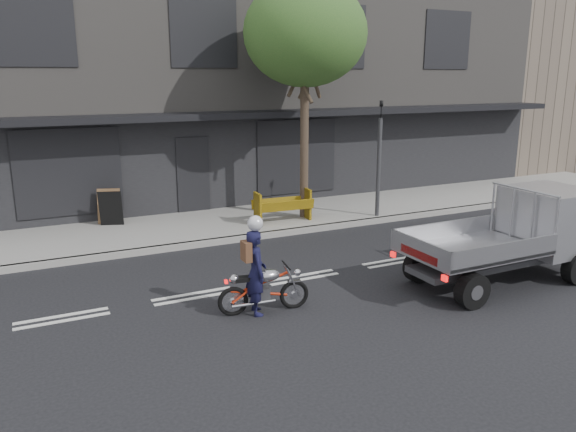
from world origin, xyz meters
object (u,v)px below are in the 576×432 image
(street_tree, at_px, (305,34))
(motorcycle, at_px, (264,288))
(rider, at_px, (256,272))
(flatbed_ute, at_px, (536,225))
(sandwich_board, at_px, (111,208))
(construction_barrier, at_px, (286,207))
(traffic_light_pole, at_px, (379,165))

(street_tree, relative_size, motorcycle, 3.98)
(rider, bearing_deg, flatbed_ute, -88.01)
(street_tree, bearing_deg, rider, -124.76)
(rider, distance_m, sandwich_board, 6.99)
(street_tree, xyz_separation_m, flatbed_ute, (2.29, -6.22, -4.16))
(motorcycle, distance_m, flatbed_ute, 6.02)
(flatbed_ute, xyz_separation_m, construction_barrier, (-3.07, 5.75, -0.51))
(motorcycle, relative_size, flatbed_ute, 0.40)
(rider, xyz_separation_m, sandwich_board, (-1.47, 6.83, -0.14))
(motorcycle, relative_size, construction_barrier, 1.02)
(traffic_light_pole, bearing_deg, rider, -141.45)
(flatbed_ute, height_order, sandwich_board, flatbed_ute)
(rider, height_order, construction_barrier, rider)
(traffic_light_pole, relative_size, construction_barrier, 2.12)
(motorcycle, height_order, flatbed_ute, flatbed_ute)
(sandwich_board, bearing_deg, traffic_light_pole, 2.36)
(street_tree, distance_m, flatbed_ute, 7.82)
(flatbed_ute, bearing_deg, sandwich_board, 134.53)
(rider, bearing_deg, construction_barrier, -21.99)
(construction_barrier, bearing_deg, traffic_light_pole, -7.90)
(construction_barrier, bearing_deg, flatbed_ute, -61.88)
(construction_barrier, bearing_deg, motorcycle, -119.72)
(traffic_light_pole, bearing_deg, construction_barrier, 172.10)
(street_tree, distance_m, motorcycle, 8.15)
(street_tree, relative_size, traffic_light_pole, 1.93)
(rider, bearing_deg, traffic_light_pole, -42.44)
(construction_barrier, distance_m, sandwich_board, 4.84)
(construction_barrier, height_order, sandwich_board, sandwich_board)
(traffic_light_pole, xyz_separation_m, flatbed_ute, (0.29, -5.37, -0.53))
(flatbed_ute, distance_m, construction_barrier, 6.54)
(street_tree, height_order, sandwich_board, street_tree)
(rider, bearing_deg, sandwich_board, 21.16)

